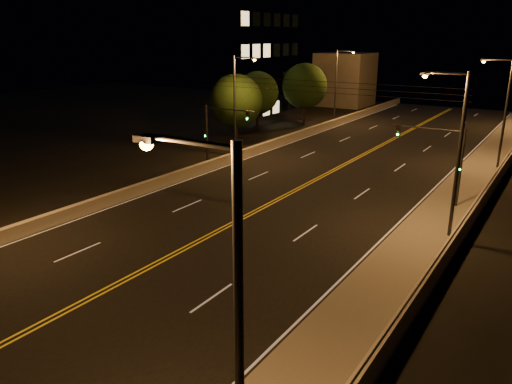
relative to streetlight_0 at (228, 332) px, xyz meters
The scene contains 20 objects.
road 21.95m from the streetlight_0, 122.79° to the left, with size 18.00×120.00×0.02m, color black.
sidewalk 18.65m from the streetlight_0, 92.33° to the left, with size 3.60×120.00×0.30m, color slate.
curb 18.84m from the streetlight_0, 98.26° to the left, with size 0.14×120.00×0.15m, color slate.
parapet_wall 18.49m from the streetlight_0, 87.04° to the left, with size 0.30×120.00×1.00m, color #AEA391.
jersey_barrier 27.68m from the streetlight_0, 138.94° to the left, with size 0.45×120.00×0.84m, color #AEA391.
distant_building_left 76.01m from the streetlight_0, 111.23° to the left, with size 8.00×8.00×8.38m, color slate.
parapet_rail 18.37m from the streetlight_0, 87.04° to the left, with size 0.06×0.06×120.00m, color black.
lane_markings 21.89m from the streetlight_0, 122.90° to the left, with size 17.32×116.00×0.00m.
streetlight_0 is the anchor object (origin of this frame).
streetlight_1 20.81m from the streetlight_0, 90.00° to the left, with size 2.55×0.28×9.34m.
streetlight_2 38.92m from the streetlight_0, 90.00° to the left, with size 2.55×0.28×9.34m.
streetlight_5 37.87m from the streetlight_0, 124.50° to the left, with size 2.55×0.28×9.34m.
streetlight_6 58.16m from the streetlight_0, 111.64° to the left, with size 2.55×0.28×9.34m.
traffic_signal_right 26.51m from the streetlight_0, 93.47° to the left, with size 5.11×0.31×5.45m.
traffic_signal_left 33.32m from the streetlight_0, 127.49° to the left, with size 5.11×0.31×5.45m.
overhead_wires 29.78m from the streetlight_0, 112.82° to the left, with size 22.00×0.03×0.83m.
building_tower 64.11m from the streetlight_0, 129.54° to the left, with size 24.00×15.00×30.62m.
tree_0 42.74m from the streetlight_0, 124.73° to the left, with size 5.46×5.46×7.40m.
tree_1 52.38m from the streetlight_0, 121.90° to the left, with size 5.17×5.17×7.00m.
tree_2 56.39m from the streetlight_0, 115.80° to the left, with size 5.73×5.73×7.76m.
Camera 1 is at (16.72, -4.93, 11.09)m, focal length 35.00 mm.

